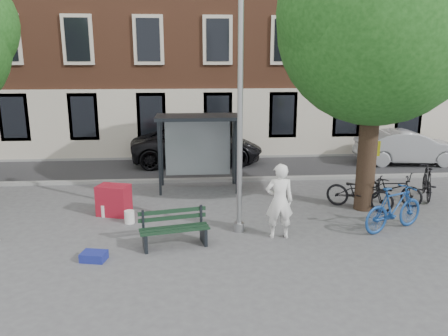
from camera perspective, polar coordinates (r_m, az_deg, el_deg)
ground at (r=11.82m, az=1.97°, el=-8.22°), size 90.00×90.00×0.00m
road at (r=18.46m, az=-0.41°, el=-0.02°), size 40.00×4.00×0.01m
curb_near at (r=16.52m, az=0.07°, el=-1.50°), size 40.00×0.25×0.12m
curb_far at (r=20.39m, az=-0.80°, el=1.48°), size 40.00×0.25×0.12m
building_row at (r=24.04m, az=-1.49°, el=19.99°), size 30.00×8.00×14.00m
lamppost at (r=11.07m, az=2.09°, el=5.25°), size 0.28×0.35×6.11m
tree_right at (r=13.39m, az=19.75°, el=18.13°), size 5.76×5.60×8.20m
bus_shelter at (r=15.21m, az=-1.95°, el=4.32°), size 2.85×1.45×2.62m
painter at (r=11.17m, az=7.24°, el=-4.31°), size 0.72×0.48×1.95m
bench at (r=10.86m, az=-6.52°, el=-8.07°), size 1.76×0.88×0.87m
bike_a at (r=14.87m, az=20.96°, el=-2.37°), size 1.91×1.84×1.03m
bike_b at (r=12.50m, az=21.34°, el=-4.93°), size 2.12×1.36×1.24m
bike_c at (r=13.96m, az=17.29°, el=-3.01°), size 2.08×1.75×1.07m
bike_d at (r=15.85m, az=25.02°, el=-1.64°), size 1.17×1.91×1.11m
car_dark at (r=19.27m, az=-3.52°, el=2.95°), size 5.79×2.81×1.59m
car_silver at (r=20.75m, az=22.95°, el=2.50°), size 4.61×1.97×1.48m
red_stand at (r=13.26m, az=-14.19°, el=-4.09°), size 1.03×0.83×0.90m
blue_crate at (r=10.58m, az=-16.63°, el=-10.99°), size 0.62×0.50×0.20m
bucket_a at (r=12.57m, az=-12.25°, el=-6.27°), size 0.29×0.29×0.36m
bucket_c at (r=13.30m, az=-15.29°, el=-5.33°), size 0.34×0.34×0.36m
notice_sign at (r=14.16m, az=18.92°, el=1.22°), size 0.34×0.16×2.06m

